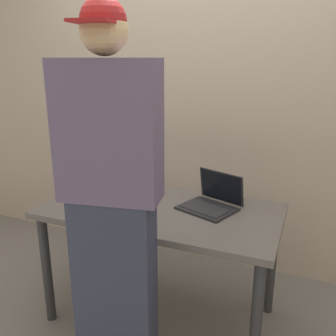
# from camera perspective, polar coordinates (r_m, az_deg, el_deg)

# --- Properties ---
(ground_plane) EXTENTS (8.00, 8.00, 0.00)m
(ground_plane) POSITION_cam_1_polar(r_m,az_deg,el_deg) (2.54, -1.05, -21.85)
(ground_plane) COLOR slate
(ground_plane) RESTS_ON ground
(desk) EXTENTS (1.38, 0.72, 0.74)m
(desk) POSITION_cam_1_polar(r_m,az_deg,el_deg) (2.20, -1.15, -8.47)
(desk) COLOR #56514C
(desk) RESTS_ON ground
(laptop) EXTENTS (0.38, 0.36, 0.20)m
(laptop) POSITION_cam_1_polar(r_m,az_deg,el_deg) (2.16, 6.86, -5.10)
(laptop) COLOR black
(laptop) RESTS_ON desk
(beer_bottle_green) EXTENTS (0.07, 0.07, 0.28)m
(beer_bottle_green) POSITION_cam_1_polar(r_m,az_deg,el_deg) (2.40, -8.78, -1.38)
(beer_bottle_green) COLOR #333333
(beer_bottle_green) RESTS_ON desk
(beer_bottle_dark) EXTENTS (0.07, 0.07, 0.29)m
(beer_bottle_dark) POSITION_cam_1_polar(r_m,az_deg,el_deg) (2.57, -11.48, -0.30)
(beer_bottle_dark) COLOR #1E5123
(beer_bottle_dark) RESTS_ON desk
(beer_bottle_amber) EXTENTS (0.07, 0.07, 0.31)m
(beer_bottle_amber) POSITION_cam_1_polar(r_m,az_deg,el_deg) (2.48, -7.67, -0.16)
(beer_bottle_amber) COLOR brown
(beer_bottle_amber) RESTS_ON desk
(beer_bottle_brown) EXTENTS (0.07, 0.07, 0.34)m
(beer_bottle_brown) POSITION_cam_1_polar(r_m,az_deg,el_deg) (2.42, -11.88, -0.79)
(beer_bottle_brown) COLOR #472B14
(beer_bottle_brown) RESTS_ON desk
(person_figure) EXTENTS (0.47, 0.31, 1.82)m
(person_figure) POSITION_cam_1_polar(r_m,az_deg,el_deg) (1.68, -8.70, -6.55)
(person_figure) COLOR #2D3347
(person_figure) RESTS_ON ground
(back_wall) EXTENTS (6.00, 0.10, 2.60)m
(back_wall) POSITION_cam_1_polar(r_m,az_deg,el_deg) (2.79, 5.73, 10.79)
(back_wall) COLOR tan
(back_wall) RESTS_ON ground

